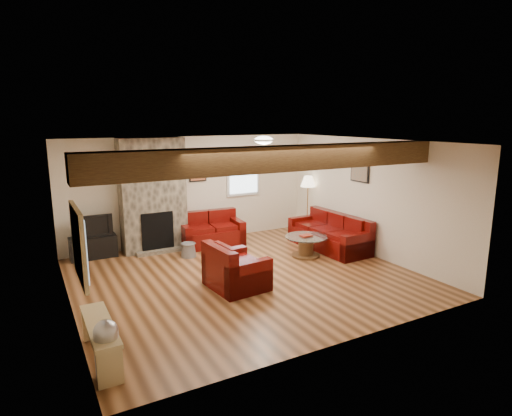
{
  "coord_description": "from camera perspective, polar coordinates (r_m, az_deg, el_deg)",
  "views": [
    {
      "loc": [
        -3.45,
        -6.73,
        2.9
      ],
      "look_at": [
        0.45,
        0.4,
        1.2
      ],
      "focal_mm": 30.0,
      "sensor_mm": 36.0,
      "label": 1
    }
  ],
  "objects": [
    {
      "name": "hatch_window",
      "position": [
        5.45,
        -22.49,
        -4.51
      ],
      "size": [
        0.08,
        1.0,
        0.9
      ],
      "primitive_type": null,
      "color": "tan",
      "rests_on": "room"
    },
    {
      "name": "artwork_back",
      "position": [
        10.17,
        -7.77,
        4.96
      ],
      "size": [
        0.42,
        0.06,
        0.52
      ],
      "primitive_type": null,
      "color": "black",
      "rests_on": "room"
    },
    {
      "name": "armchair_red",
      "position": [
        7.49,
        -2.62,
        -7.67
      ],
      "size": [
        0.95,
        1.06,
        0.8
      ],
      "primitive_type": null,
      "rotation": [
        0.0,
        0.0,
        1.66
      ],
      "color": "#400404",
      "rests_on": "floor"
    },
    {
      "name": "chimney_breast",
      "position": [
        9.69,
        -13.58,
        1.52
      ],
      "size": [
        1.4,
        0.67,
        2.5
      ],
      "color": "#3A362D",
      "rests_on": "floor"
    },
    {
      "name": "pine_bench",
      "position": [
        5.75,
        -19.97,
        -16.44
      ],
      "size": [
        0.3,
        1.29,
        0.48
      ],
      "primitive_type": null,
      "color": "tan",
      "rests_on": "floor"
    },
    {
      "name": "pedal_bin",
      "position": [
        5.36,
        -19.24,
        -17.31
      ],
      "size": [
        0.36,
        0.36,
        0.7
      ],
      "primitive_type": null,
      "rotation": [
        0.0,
        0.0,
        0.38
      ],
      "color": "#ACACB1",
      "rests_on": "floor"
    },
    {
      "name": "floor_lamp",
      "position": [
        10.84,
        6.95,
        3.13
      ],
      "size": [
        0.38,
        0.38,
        1.49
      ],
      "color": "tan",
      "rests_on": "floor"
    },
    {
      "name": "sofa_three",
      "position": [
        9.81,
        9.69,
        -3.15
      ],
      "size": [
        0.92,
        2.05,
        0.78
      ],
      "primitive_type": null,
      "rotation": [
        0.0,
        0.0,
        -1.53
      ],
      "color": "#400404",
      "rests_on": "floor"
    },
    {
      "name": "room",
      "position": [
        7.74,
        -1.49,
        -0.46
      ],
      "size": [
        8.0,
        8.0,
        8.0
      ],
      "color": "#532F16",
      "rests_on": "ground"
    },
    {
      "name": "ceiling_dome",
      "position": [
        8.79,
        1.03,
        8.85
      ],
      "size": [
        0.4,
        0.4,
        0.18
      ],
      "primitive_type": null,
      "color": "white",
      "rests_on": "room"
    },
    {
      "name": "loveseat",
      "position": [
        10.02,
        -6.01,
        -2.78
      ],
      "size": [
        1.5,
        0.93,
        0.76
      ],
      "primitive_type": null,
      "rotation": [
        0.0,
        0.0,
        -0.08
      ],
      "color": "#400404",
      "rests_on": "floor"
    },
    {
      "name": "coffee_table",
      "position": [
        9.24,
        6.67,
        -5.09
      ],
      "size": [
        0.9,
        0.9,
        0.47
      ],
      "color": "#4D2B18",
      "rests_on": "floor"
    },
    {
      "name": "oak_beam",
      "position": [
        6.5,
        3.54,
        6.62
      ],
      "size": [
        6.0,
        0.36,
        0.38
      ],
      "primitive_type": "cube",
      "color": "#341E0F",
      "rests_on": "room"
    },
    {
      "name": "tv_cabinet",
      "position": [
        9.7,
        -20.86,
        -4.9
      ],
      "size": [
        0.94,
        0.38,
        0.47
      ],
      "primitive_type": "cube",
      "color": "black",
      "rests_on": "floor"
    },
    {
      "name": "television",
      "position": [
        9.58,
        -21.07,
        -2.2
      ],
      "size": [
        0.82,
        0.11,
        0.47
      ],
      "primitive_type": "imported",
      "color": "black",
      "rests_on": "tv_cabinet"
    },
    {
      "name": "coal_bucket",
      "position": [
        9.28,
        -8.99,
        -5.51
      ],
      "size": [
        0.33,
        0.33,
        0.31
      ],
      "primitive_type": null,
      "color": "gray",
      "rests_on": "floor"
    },
    {
      "name": "artwork_right",
      "position": [
        9.58,
        13.64,
        4.62
      ],
      "size": [
        0.06,
        0.55,
        0.42
      ],
      "primitive_type": null,
      "color": "black",
      "rests_on": "room"
    },
    {
      "name": "back_window",
      "position": [
        10.68,
        -1.71,
        4.57
      ],
      "size": [
        0.9,
        0.08,
        1.1
      ],
      "primitive_type": null,
      "color": "silver",
      "rests_on": "room"
    }
  ]
}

